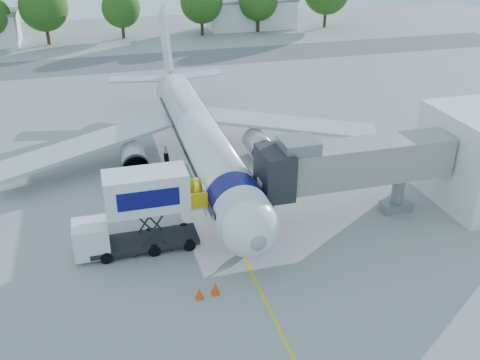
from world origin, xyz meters
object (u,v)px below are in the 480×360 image
object	(u,v)px
catering_hiloader	(137,213)
ground_tug	(334,294)
aircraft	(199,136)
jet_bridge	(345,164)

from	to	relation	value
catering_hiloader	ground_tug	xyz separation A→B (m)	(9.85, -8.60, -1.99)
aircraft	ground_tug	bearing A→B (deg)	-79.71
jet_bridge	catering_hiloader	bearing A→B (deg)	-179.99
aircraft	catering_hiloader	xyz separation A→B (m)	(-6.27, -11.12, -0.19)
jet_bridge	ground_tug	xyz separation A→B (m)	(-4.41, -8.60, -3.57)
aircraft	ground_tug	world-z (taller)	aircraft
aircraft	catering_hiloader	world-z (taller)	aircraft
catering_hiloader	ground_tug	world-z (taller)	catering_hiloader
aircraft	ground_tug	size ratio (longest dim) A/B	9.49
jet_bridge	ground_tug	distance (m)	10.31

